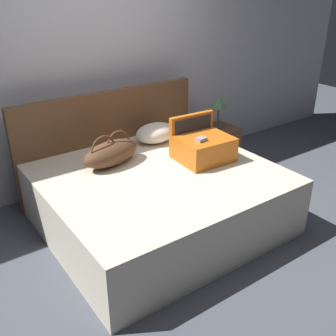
% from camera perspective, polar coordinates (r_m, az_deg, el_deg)
% --- Properties ---
extents(ground_plane, '(12.00, 12.00, 0.00)m').
position_cam_1_polar(ground_plane, '(3.58, 2.49, -10.91)').
color(ground_plane, '#4C515B').
extents(back_wall, '(8.00, 0.10, 2.60)m').
position_cam_1_polar(back_wall, '(4.37, -10.93, 14.31)').
color(back_wall, silver).
rests_on(back_wall, ground).
extents(bed, '(2.01, 1.81, 0.55)m').
position_cam_1_polar(bed, '(3.70, -1.22, -4.47)').
color(bed, beige).
rests_on(bed, ground).
extents(headboard, '(2.05, 0.08, 1.09)m').
position_cam_1_polar(headboard, '(4.32, -8.35, 3.86)').
color(headboard, brown).
rests_on(headboard, ground).
extents(hard_case_large, '(0.51, 0.47, 0.40)m').
position_cam_1_polar(hard_case_large, '(3.79, 5.04, 3.21)').
color(hard_case_large, '#D16619').
rests_on(hard_case_large, bed).
extents(duffel_bag, '(0.64, 0.39, 0.31)m').
position_cam_1_polar(duffel_bag, '(3.72, -8.19, 2.16)').
color(duffel_bag, brown).
rests_on(duffel_bag, bed).
extents(pillow_near_headboard, '(0.45, 0.31, 0.21)m').
position_cam_1_polar(pillow_near_headboard, '(4.20, -1.78, 5.08)').
color(pillow_near_headboard, white).
rests_on(pillow_near_headboard, bed).
extents(nightstand, '(0.44, 0.40, 0.51)m').
position_cam_1_polar(nightstand, '(4.89, 6.97, 2.96)').
color(nightstand, brown).
rests_on(nightstand, ground).
extents(table_lamp, '(0.19, 0.19, 0.37)m').
position_cam_1_polar(table_lamp, '(4.70, 7.33, 9.13)').
color(table_lamp, '#3F3833').
rests_on(table_lamp, nightstand).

